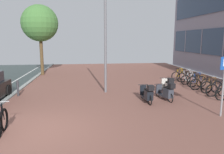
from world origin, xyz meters
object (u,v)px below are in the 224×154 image
at_px(bicycle_rack_06, 186,77).
at_px(bicycle_rack_07, 179,76).
at_px(bollard_far, 18,88).
at_px(bicycle_rack_04, 197,81).
at_px(bicycle_rack_05, 190,79).
at_px(bicycle_rack_03, 201,84).
at_px(scooter_near, 147,94).
at_px(bicycle_rack_02, 212,87).
at_px(parking_sign, 224,80).
at_px(lamp_post, 105,34).
at_px(bicycle_rack_01, 218,90).
at_px(scooter_far, 166,92).
at_px(scooter_mid, 168,86).
at_px(street_tree, 40,23).

bearing_deg(bicycle_rack_06, bicycle_rack_07, 101.25).
bearing_deg(bollard_far, bicycle_rack_04, 5.06).
bearing_deg(bicycle_rack_05, bicycle_rack_03, -93.05).
distance_m(scooter_near, bollard_far, 6.90).
relative_size(bicycle_rack_05, bollard_far, 1.57).
bearing_deg(bicycle_rack_07, bicycle_rack_02, -87.94).
xyz_separation_m(bicycle_rack_03, parking_sign, (-1.62, -4.42, 1.12)).
bearing_deg(lamp_post, bicycle_rack_01, -15.65).
distance_m(bicycle_rack_06, bollard_far, 11.09).
relative_size(bicycle_rack_01, parking_sign, 0.60).
distance_m(bicycle_rack_05, bicycle_rack_07, 1.58).
height_order(bicycle_rack_02, scooter_far, bicycle_rack_02).
height_order(bicycle_rack_05, scooter_mid, scooter_mid).
bearing_deg(street_tree, bollard_far, -89.55).
height_order(lamp_post, bollard_far, lamp_post).
bearing_deg(bicycle_rack_06, scooter_mid, -129.20).
relative_size(bicycle_rack_02, scooter_near, 0.81).
xyz_separation_m(parking_sign, street_tree, (-9.01, 11.42, 2.86)).
bearing_deg(bicycle_rack_02, scooter_far, -159.30).
distance_m(bicycle_rack_03, bicycle_rack_07, 3.16).
height_order(bicycle_rack_03, bicycle_rack_07, bicycle_rack_03).
xyz_separation_m(bicycle_rack_03, bicycle_rack_06, (0.22, 2.37, -0.00)).
bearing_deg(bicycle_rack_06, bicycle_rack_04, -92.43).
distance_m(bicycle_rack_05, scooter_near, 5.59).
bearing_deg(bicycle_rack_06, street_tree, 156.90).
bearing_deg(parking_sign, bollard_far, 154.58).
bearing_deg(bicycle_rack_07, lamp_post, -152.24).
relative_size(bicycle_rack_01, street_tree, 0.24).
relative_size(bicycle_rack_02, scooter_far, 0.83).
height_order(bicycle_rack_07, scooter_mid, scooter_mid).
xyz_separation_m(bicycle_rack_03, bicycle_rack_07, (0.07, 3.16, -0.01)).
bearing_deg(bicycle_rack_07, bollard_far, -162.69).
relative_size(bicycle_rack_03, parking_sign, 0.59).
xyz_separation_m(bicycle_rack_01, lamp_post, (-5.88, 1.65, 2.99)).
relative_size(bicycle_rack_05, scooter_mid, 0.78).
relative_size(bicycle_rack_03, bicycle_rack_06, 1.02).
bearing_deg(bicycle_rack_06, scooter_near, -132.45).
distance_m(bicycle_rack_02, scooter_near, 4.45).
bearing_deg(bicycle_rack_04, bicycle_rack_02, -88.12).
height_order(bicycle_rack_02, bicycle_rack_07, bicycle_rack_02).
distance_m(bicycle_rack_06, parking_sign, 7.12).
relative_size(bicycle_rack_05, scooter_far, 0.82).
bearing_deg(bicycle_rack_05, parking_sign, -105.86).
xyz_separation_m(bicycle_rack_01, bicycle_rack_07, (-0.01, 4.73, -0.01)).
distance_m(bicycle_rack_02, bicycle_rack_04, 1.58).
bearing_deg(bicycle_rack_01, scooter_near, -170.69).
height_order(bicycle_rack_05, parking_sign, parking_sign).
distance_m(bicycle_rack_07, scooter_mid, 4.78).
bearing_deg(bicycle_rack_01, bicycle_rack_03, 92.72).
distance_m(bicycle_rack_02, lamp_post, 6.77).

